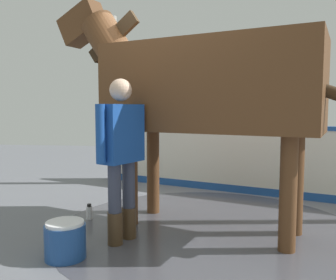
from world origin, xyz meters
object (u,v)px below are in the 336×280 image
at_px(horse, 200,87).
at_px(bottle_shampoo, 89,212).
at_px(bottle_spray, 63,226).
at_px(wash_bucket, 65,240).
at_px(handler, 121,149).

xyz_separation_m(horse, bottle_shampoo, (0.13, 1.33, -1.49)).
bearing_deg(bottle_spray, horse, -74.74).
bearing_deg(wash_bucket, bottle_shampoo, 8.65).
bearing_deg(horse, bottle_shampoo, 14.55).
bearing_deg(bottle_shampoo, handler, -138.75).
height_order(bottle_shampoo, bottle_spray, same).
relative_size(wash_bucket, bottle_spray, 1.96).
xyz_separation_m(wash_bucket, bottle_shampoo, (1.12, 0.17, -0.08)).
xyz_separation_m(handler, bottle_shampoo, (0.66, 0.57, -0.85)).
distance_m(horse, handler, 1.12).
relative_size(horse, wash_bucket, 9.60).
distance_m(handler, bottle_spray, 1.10).
height_order(wash_bucket, bottle_spray, wash_bucket).
bearing_deg(horse, wash_bucket, 60.59).
xyz_separation_m(handler, wash_bucket, (-0.47, 0.40, -0.77)).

